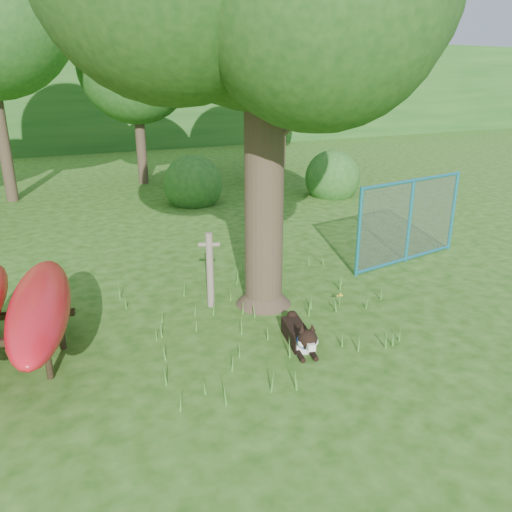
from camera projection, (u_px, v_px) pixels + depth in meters
name	position (u px, v px, depth m)	size (l,w,h in m)	color
ground	(282.00, 349.00, 7.11)	(80.00, 80.00, 0.00)	#204B0F
wooden_post	(210.00, 268.00, 8.24)	(0.35, 0.21, 1.30)	#6D6052
husky_dog	(300.00, 336.00, 7.09)	(0.50, 1.13, 0.52)	black
fence_section	(410.00, 221.00, 10.28)	(3.00, 0.47, 2.93)	teal
wildflower_clump	(340.00, 296.00, 8.43)	(0.10, 0.09, 0.21)	#45892C
bg_tree_c	(135.00, 66.00, 17.31)	(4.00, 4.00, 6.12)	#382B1E
bg_tree_d	(251.00, 35.00, 16.80)	(4.80, 4.80, 7.50)	#382B1E
bg_tree_e	(283.00, 39.00, 20.56)	(4.60, 4.60, 7.55)	#382B1E
shrub_right	(332.00, 196.00, 16.61)	(1.80, 1.80, 1.80)	#20561B
shrub_mid	(194.00, 204.00, 15.52)	(1.80, 1.80, 1.80)	#20561B
wooded_hillside	(48.00, 92.00, 29.64)	(80.00, 12.00, 6.00)	#20561B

